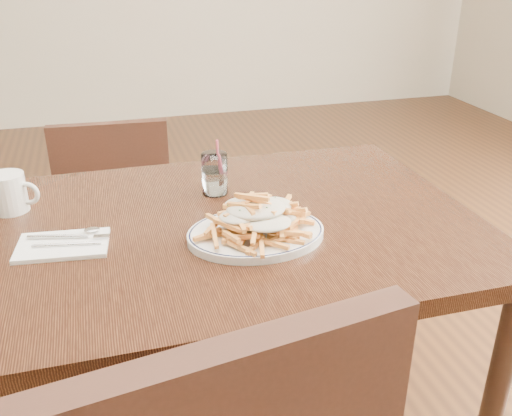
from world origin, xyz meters
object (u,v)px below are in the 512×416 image
object	(u,v)px
fries_plate	(256,234)
coffee_mug	(9,193)
chair_far	(118,211)
loaded_fries	(256,214)
water_glass	(215,176)
table	(211,254)

from	to	relation	value
fries_plate	coffee_mug	size ratio (longest dim) A/B	3.12
chair_far	loaded_fries	xyz separation A→B (m)	(0.26, -0.85, 0.35)
chair_far	coffee_mug	xyz separation A→B (m)	(-0.25, -0.57, 0.34)
fries_plate	loaded_fries	world-z (taller)	loaded_fries
fries_plate	loaded_fries	bearing A→B (deg)	-26.57
chair_far	water_glass	xyz separation A→B (m)	(0.23, -0.60, 0.34)
chair_far	coffee_mug	distance (m)	0.71
water_glass	coffee_mug	xyz separation A→B (m)	(-0.48, 0.03, 0.00)
fries_plate	chair_far	bearing A→B (deg)	107.07
loaded_fries	water_glass	distance (m)	0.26
chair_far	fries_plate	world-z (taller)	chair_far
chair_far	fries_plate	bearing A→B (deg)	-72.93
loaded_fries	water_glass	size ratio (longest dim) A/B	2.00
chair_far	loaded_fries	bearing A→B (deg)	-72.93
loaded_fries	water_glass	world-z (taller)	water_glass
chair_far	fries_plate	xyz separation A→B (m)	(0.26, -0.85, 0.30)
water_glass	coffee_mug	distance (m)	0.48
table	fries_plate	size ratio (longest dim) A/B	3.42
chair_far	coffee_mug	size ratio (longest dim) A/B	7.14
fries_plate	coffee_mug	bearing A→B (deg)	150.70
water_glass	chair_far	bearing A→B (deg)	111.09
table	coffee_mug	xyz separation A→B (m)	(-0.43, 0.19, 0.12)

